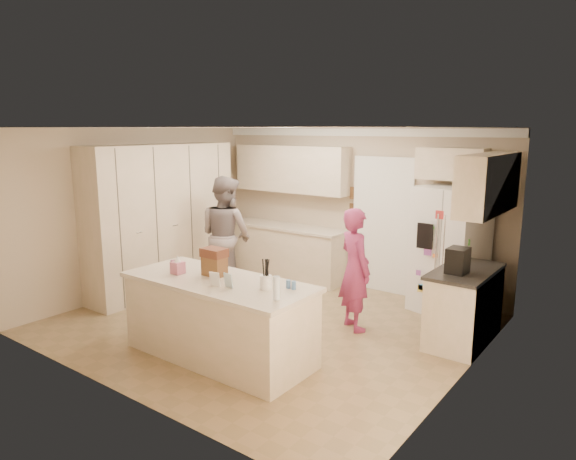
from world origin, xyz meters
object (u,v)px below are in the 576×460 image
Objects in this scene: utensil_crock at (266,282)px; dollhouse_body at (214,266)px; island_base at (219,320)px; coffee_maker at (458,260)px; tissue_box at (178,268)px; teen_girl at (355,269)px; teen_boy at (226,235)px; refrigerator at (449,251)px.

utensil_crock is 0.80m from dollhouse_body.
dollhouse_body is (-0.15, 0.10, 0.60)m from island_base.
dollhouse_body is at bearing 146.31° from island_base.
island_base is at bearing -137.17° from coffee_maker.
tissue_box is at bearing -142.43° from coffee_maker.
coffee_maker is at bearing 52.88° from utensil_crock.
teen_girl is (1.36, 1.78, -0.19)m from tissue_box.
coffee_maker is 2.84m from dollhouse_body.
coffee_maker reaches higher than dollhouse_body.
island_base is 2.42m from teen_boy.
tissue_box is 0.54× the size of dollhouse_body.
teen_boy is at bearing -178.04° from coffee_maker.
teen_girl is (2.37, -0.09, -0.13)m from teen_boy.
coffee_maker is 2.32m from utensil_crock.
island_base is at bearing -175.60° from utensil_crock.
island_base is 1.17× the size of teen_boy.
utensil_crock is 1.21m from tissue_box.
utensil_crock reaches higher than island_base.
teen_girl is (-1.24, -0.22, -0.27)m from coffee_maker.
island_base is 1.37× the size of teen_girl.
refrigerator is 6.00× the size of coffee_maker.
teen_girl is (0.81, 1.68, 0.36)m from island_base.
dollhouse_body is 1.86m from teen_girl.
tissue_box is at bearing -109.60° from refrigerator.
utensil_crock is 0.58× the size of dollhouse_body.
teen_boy is at bearing -143.90° from refrigerator.
teen_boy is (-1.01, 1.88, -0.06)m from tissue_box.
coffee_maker is 2.14× the size of tissue_box.
coffee_maker is 1.15× the size of dollhouse_body.
refrigerator is 3.75m from tissue_box.
refrigerator is 3.36m from teen_boy.
coffee_maker is 0.19× the size of teen_girl.
utensil_crock is 0.09× the size of teen_girl.
coffee_maker is at bearing 37.57° from tissue_box.
utensil_crock is at bearing 146.78° from teen_boy.
dollhouse_body is at bearing 134.84° from teen_boy.
teen_girl is at bearing 58.90° from dollhouse_body.
tissue_box is at bearing 84.74° from teen_girl.
utensil_crock is 2.81m from teen_boy.
utensil_crock is (-1.40, -1.85, -0.07)m from coffee_maker.
dollhouse_body reaches higher than island_base.
coffee_maker is 3.62m from teen_boy.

